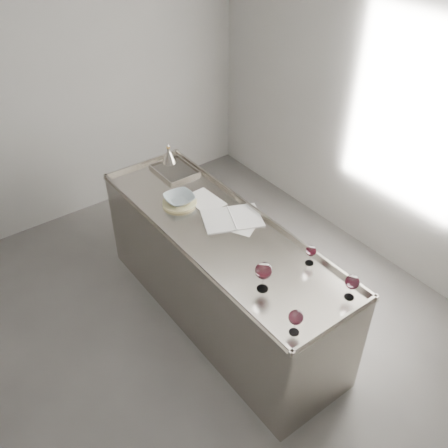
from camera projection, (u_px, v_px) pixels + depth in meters
room_shell at (183, 224)px, 3.09m from camera, size 4.54×5.04×2.84m
counter at (220, 274)px, 4.08m from camera, size 0.77×2.42×0.97m
wine_glass_left at (296, 318)px, 2.92m from camera, size 0.09×0.09×0.18m
wine_glass_middle at (264, 271)px, 3.19m from camera, size 0.11×0.11×0.22m
wine_glass_right at (352, 283)px, 3.14m from camera, size 0.09×0.09×0.18m
wine_glass_small at (311, 251)px, 3.42m from camera, size 0.07×0.07×0.15m
notebook at (232, 218)px, 3.89m from camera, size 0.54×0.47×0.02m
loose_paper_top at (236, 224)px, 3.84m from camera, size 0.34×0.38×0.00m
loose_paper_under at (205, 200)px, 4.09m from camera, size 0.24×0.33×0.00m
trivet at (180, 203)px, 4.05m from camera, size 0.34×0.34×0.02m
ceramic_bowl at (179, 199)px, 4.03m from camera, size 0.26×0.26×0.06m
wine_funnel at (169, 156)px, 4.55m from camera, size 0.14×0.14×0.20m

